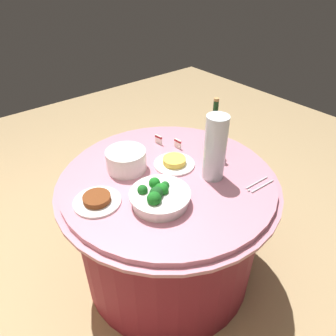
{
  "coord_description": "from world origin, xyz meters",
  "views": [
    {
      "loc": [
        -1.0,
        0.82,
        1.7
      ],
      "look_at": [
        0.0,
        0.0,
        0.79
      ],
      "focal_mm": 33.5,
      "sensor_mm": 36.0,
      "label": 1
    }
  ],
  "objects": [
    {
      "name": "ground_plane",
      "position": [
        0.0,
        0.0,
        0.0
      ],
      "size": [
        6.0,
        6.0,
        0.0
      ],
      "primitive_type": "plane",
      "color": "tan"
    },
    {
      "name": "buffet_table",
      "position": [
        0.0,
        0.0,
        0.38
      ],
      "size": [
        1.16,
        1.16,
        0.74
      ],
      "color": "maroon",
      "rests_on": "ground_plane"
    },
    {
      "name": "broccoli_bowl",
      "position": [
        -0.14,
        0.17,
        0.78
      ],
      "size": [
        0.28,
        0.28,
        0.11
      ],
      "color": "white",
      "rests_on": "buffet_table"
    },
    {
      "name": "plate_stack",
      "position": [
        0.19,
        0.13,
        0.8
      ],
      "size": [
        0.21,
        0.21,
        0.11
      ],
      "color": "white",
      "rests_on": "buffet_table"
    },
    {
      "name": "wine_bottle",
      "position": [
        0.01,
        -0.33,
        0.87
      ],
      "size": [
        0.07,
        0.07,
        0.34
      ],
      "color": "#133614",
      "rests_on": "buffet_table"
    },
    {
      "name": "decorative_fruit_vase",
      "position": [
        -0.15,
        -0.18,
        0.89
      ],
      "size": [
        0.11,
        0.11,
        0.34
      ],
      "color": "silver",
      "rests_on": "buffet_table"
    },
    {
      "name": "serving_tongs",
      "position": [
        -0.35,
        -0.3,
        0.74
      ],
      "size": [
        0.05,
        0.17,
        0.01
      ],
      "color": "silver",
      "rests_on": "buffet_table"
    },
    {
      "name": "food_plate_stir_fry",
      "position": [
        0.05,
        0.38,
        0.75
      ],
      "size": [
        0.22,
        0.22,
        0.04
      ],
      "color": "white",
      "rests_on": "buffet_table"
    },
    {
      "name": "food_plate_fried_egg",
      "position": [
        0.06,
        -0.09,
        0.76
      ],
      "size": [
        0.22,
        0.22,
        0.04
      ],
      "color": "white",
      "rests_on": "buffet_table"
    },
    {
      "name": "label_placard_front",
      "position": [
        0.29,
        -0.16,
        0.77
      ],
      "size": [
        0.05,
        0.02,
        0.05
      ],
      "color": "white",
      "rests_on": "buffet_table"
    },
    {
      "name": "label_placard_mid",
      "position": [
        0.18,
        -0.22,
        0.77
      ],
      "size": [
        0.05,
        0.01,
        0.05
      ],
      "color": "white",
      "rests_on": "buffet_table"
    }
  ]
}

